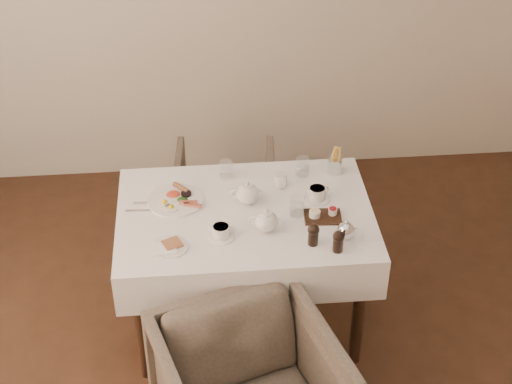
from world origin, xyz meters
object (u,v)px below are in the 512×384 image
at_px(table, 245,230).
at_px(armchair_far, 226,197).
at_px(teapot_centre, 248,192).
at_px(breakfast_plate, 176,199).

distance_m(table, armchair_far, 0.87).
relative_size(table, teapot_centre, 7.88).
relative_size(armchair_far, breakfast_plate, 2.17).
bearing_deg(teapot_centre, breakfast_plate, 173.02).
bearing_deg(table, teapot_centre, 76.22).
bearing_deg(breakfast_plate, teapot_centre, -24.95).
distance_m(breakfast_plate, teapot_centre, 0.37).
xyz_separation_m(table, armchair_far, (-0.06, 0.79, -0.36)).
relative_size(breakfast_plate, teapot_centre, 1.76).
relative_size(armchair_far, teapot_centre, 3.81).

